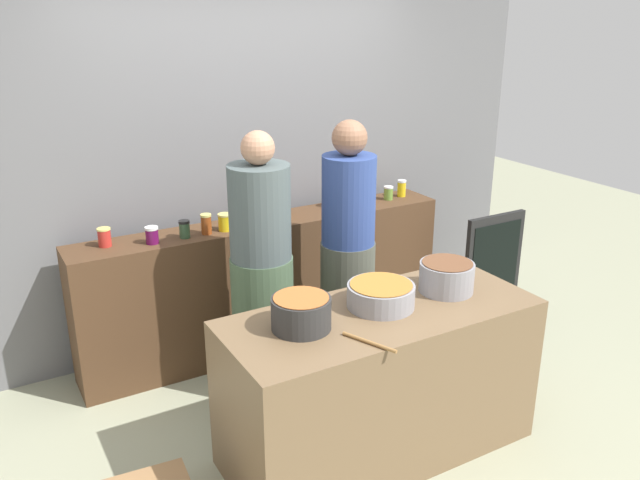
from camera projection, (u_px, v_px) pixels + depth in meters
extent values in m
plane|color=#9C9F81|center=(349.00, 420.00, 3.94)|extent=(12.00, 12.00, 0.00)
cube|color=slate|center=(243.00, 135.00, 4.61)|extent=(4.80, 0.12, 3.00)
cube|color=#4D331F|center=(268.00, 284.00, 4.67)|extent=(2.70, 0.36, 0.96)
cube|color=brown|center=(379.00, 382.00, 3.55)|extent=(1.70, 0.70, 0.86)
cylinder|color=red|center=(105.00, 238.00, 4.02)|extent=(0.08, 0.08, 0.11)
cylinder|color=#D6C666|center=(103.00, 229.00, 4.00)|extent=(0.08, 0.08, 0.01)
cylinder|color=#591043|center=(152.00, 236.00, 4.07)|extent=(0.08, 0.08, 0.09)
cylinder|color=silver|center=(151.00, 228.00, 4.05)|extent=(0.08, 0.08, 0.02)
cylinder|color=#314F32|center=(185.00, 230.00, 4.16)|extent=(0.07, 0.07, 0.10)
cylinder|color=black|center=(184.00, 222.00, 4.14)|extent=(0.07, 0.07, 0.02)
cylinder|color=brown|center=(206.00, 225.00, 4.23)|extent=(0.07, 0.07, 0.12)
cylinder|color=#D6C666|center=(206.00, 215.00, 4.21)|extent=(0.07, 0.07, 0.01)
cylinder|color=gold|center=(225.00, 223.00, 4.30)|extent=(0.09, 0.09, 0.10)
cylinder|color=#D6C666|center=(224.00, 215.00, 4.28)|extent=(0.09, 0.09, 0.01)
cylinder|color=brown|center=(272.00, 210.00, 4.54)|extent=(0.08, 0.08, 0.13)
cylinder|color=#D6C666|center=(272.00, 200.00, 4.52)|extent=(0.09, 0.09, 0.02)
cylinder|color=orange|center=(285.00, 207.00, 4.59)|extent=(0.06, 0.06, 0.13)
cylinder|color=silver|center=(285.00, 197.00, 4.57)|extent=(0.07, 0.07, 0.01)
cylinder|color=#B0371B|center=(333.00, 201.00, 4.81)|extent=(0.08, 0.08, 0.09)
cylinder|color=silver|center=(333.00, 194.00, 4.80)|extent=(0.09, 0.09, 0.01)
cylinder|color=orange|center=(366.00, 195.00, 4.94)|extent=(0.07, 0.07, 0.10)
cylinder|color=#D6C666|center=(366.00, 187.00, 4.92)|extent=(0.08, 0.08, 0.01)
cylinder|color=olive|center=(388.00, 194.00, 4.99)|extent=(0.07, 0.07, 0.09)
cylinder|color=silver|center=(389.00, 187.00, 4.97)|extent=(0.07, 0.07, 0.01)
cylinder|color=yellow|center=(402.00, 189.00, 5.07)|extent=(0.07, 0.07, 0.11)
cylinder|color=silver|center=(402.00, 181.00, 5.05)|extent=(0.07, 0.07, 0.02)
cylinder|color=#2D2D2D|center=(301.00, 313.00, 3.20)|extent=(0.30, 0.30, 0.16)
cylinder|color=#AD5E2C|center=(301.00, 298.00, 3.17)|extent=(0.27, 0.27, 0.00)
cylinder|color=gray|center=(381.00, 296.00, 3.44)|extent=(0.36, 0.36, 0.12)
cylinder|color=#AB6D2B|center=(381.00, 284.00, 3.42)|extent=(0.33, 0.33, 0.00)
cylinder|color=gray|center=(446.00, 277.00, 3.62)|extent=(0.30, 0.30, 0.17)
cylinder|color=brown|center=(447.00, 263.00, 3.59)|extent=(0.28, 0.28, 0.00)
cylinder|color=#9E703D|center=(369.00, 342.00, 3.07)|extent=(0.13, 0.28, 0.02)
cylinder|color=#465D42|center=(264.00, 327.00, 4.08)|extent=(0.38, 0.38, 0.93)
cylinder|color=#495657|center=(260.00, 212.00, 3.83)|extent=(0.37, 0.37, 0.57)
sphere|color=tan|center=(258.00, 148.00, 3.70)|extent=(0.20, 0.20, 0.20)
cylinder|color=#4E5146|center=(347.00, 308.00, 4.34)|extent=(0.35, 0.35, 0.93)
cylinder|color=#2E4486|center=(349.00, 200.00, 4.08)|extent=(0.34, 0.34, 0.57)
sphere|color=#8C6047|center=(350.00, 138.00, 3.95)|extent=(0.22, 0.22, 0.22)
cube|color=black|center=(492.00, 270.00, 5.00)|extent=(0.54, 0.04, 0.89)
cube|color=black|center=(495.00, 266.00, 4.97)|extent=(0.46, 0.01, 0.68)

